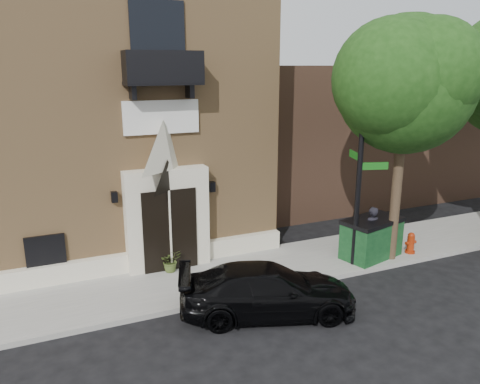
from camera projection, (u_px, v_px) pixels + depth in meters
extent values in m
plane|color=black|center=(230.00, 302.00, 13.04)|extent=(120.00, 120.00, 0.00)
cube|color=gray|center=(242.00, 273.00, 14.74)|extent=(42.00, 3.00, 0.15)
cube|color=#A77E4F|center=(78.00, 117.00, 17.81)|extent=(12.00, 10.00, 9.00)
cube|color=beige|center=(104.00, 266.00, 14.33)|extent=(12.00, 0.30, 0.60)
cube|color=beige|center=(167.00, 219.00, 14.64)|extent=(2.60, 0.55, 3.20)
pyramid|color=beige|center=(164.00, 144.00, 14.03)|extent=(2.60, 0.55, 1.50)
cube|color=black|center=(170.00, 231.00, 14.46)|extent=(1.70, 0.06, 2.60)
cube|color=beige|center=(171.00, 231.00, 14.43)|extent=(0.06, 0.04, 2.60)
cube|color=white|center=(161.00, 117.00, 13.99)|extent=(2.30, 0.10, 1.00)
cube|color=black|center=(163.00, 83.00, 13.39)|extent=(2.20, 0.90, 0.10)
cube|color=black|center=(167.00, 67.00, 12.89)|extent=(2.20, 0.06, 0.90)
cube|color=black|center=(125.00, 67.00, 12.87)|extent=(0.06, 0.90, 0.90)
cube|color=black|center=(198.00, 67.00, 13.67)|extent=(0.06, 0.90, 0.90)
cube|color=black|center=(158.00, 40.00, 13.45)|extent=(1.60, 0.08, 2.20)
cube|color=black|center=(46.00, 252.00, 13.59)|extent=(1.10, 0.10, 1.00)
cube|color=#FB500D|center=(46.00, 252.00, 13.62)|extent=(0.85, 0.06, 0.75)
cube|color=black|center=(114.00, 197.00, 13.94)|extent=(0.18, 0.18, 0.32)
cube|color=black|center=(212.00, 187.00, 15.13)|extent=(0.18, 0.18, 0.32)
cube|color=brown|center=(375.00, 128.00, 24.79)|extent=(18.00, 8.00, 6.40)
cylinder|color=#38281C|center=(396.00, 198.00, 15.16)|extent=(0.32, 0.32, 4.20)
sphere|color=#173B10|center=(406.00, 85.00, 14.23)|extent=(4.20, 4.20, 4.20)
sphere|color=#173B10|center=(418.00, 94.00, 14.88)|extent=(3.36, 3.36, 3.36)
sphere|color=#173B10|center=(393.00, 79.00, 13.73)|extent=(3.57, 3.57, 3.57)
sphere|color=#173B10|center=(430.00, 72.00, 13.58)|extent=(3.15, 3.15, 3.15)
imported|color=black|center=(268.00, 290.00, 12.29)|extent=(5.00, 3.20, 1.35)
cylinder|color=black|center=(359.00, 170.00, 14.40)|extent=(0.17, 0.17, 6.28)
cube|color=#166517|center=(374.00, 166.00, 14.43)|extent=(0.86, 0.29, 0.23)
cube|color=#166517|center=(355.00, 155.00, 14.76)|extent=(0.29, 0.86, 0.23)
cylinder|color=maroon|center=(410.00, 252.00, 16.12)|extent=(0.34, 0.34, 0.07)
cylinder|color=maroon|center=(411.00, 244.00, 16.04)|extent=(0.24, 0.24, 0.51)
sphere|color=maroon|center=(411.00, 236.00, 15.97)|extent=(0.24, 0.24, 0.24)
cylinder|color=maroon|center=(411.00, 243.00, 16.03)|extent=(0.42, 0.11, 0.11)
cube|color=#0F3819|center=(371.00, 240.00, 15.66)|extent=(2.20, 1.57, 1.22)
cube|color=black|center=(373.00, 221.00, 15.48)|extent=(2.27, 1.63, 0.13)
imported|color=#485B26|center=(171.00, 260.00, 14.59)|extent=(0.66, 0.58, 0.73)
imported|color=black|center=(371.00, 232.00, 15.56)|extent=(0.67, 0.47, 1.76)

